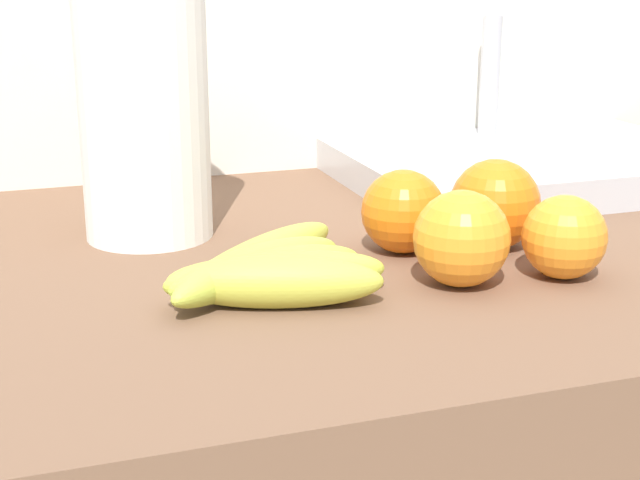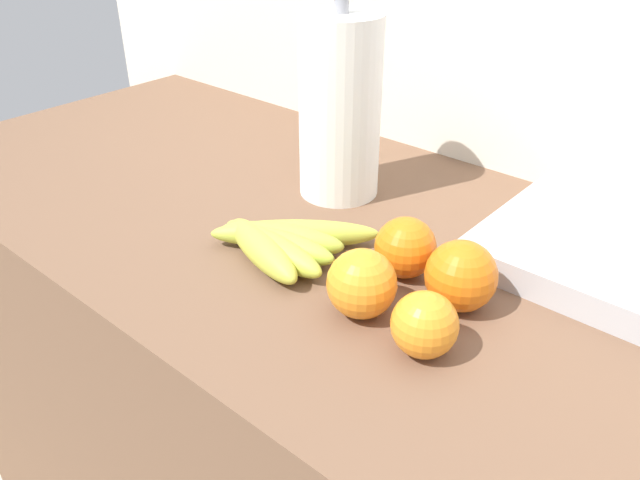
# 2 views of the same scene
# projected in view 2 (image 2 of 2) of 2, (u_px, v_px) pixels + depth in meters

# --- Properties ---
(wall_back) EXTENTS (2.36, 0.06, 1.30)m
(wall_back) POSITION_uv_depth(u_px,v_px,m) (565.00, 309.00, 1.08)
(wall_back) COLOR silver
(wall_back) RESTS_ON ground
(banana_bunch) EXTENTS (0.19, 0.19, 0.04)m
(banana_bunch) POSITION_uv_depth(u_px,v_px,m) (278.00, 242.00, 0.80)
(banana_bunch) COLOR gold
(banana_bunch) RESTS_ON counter
(orange_back_left) EXTENTS (0.08, 0.08, 0.08)m
(orange_back_left) POSITION_uv_depth(u_px,v_px,m) (461.00, 276.00, 0.70)
(orange_back_left) COLOR orange
(orange_back_left) RESTS_ON counter
(orange_front) EXTENTS (0.07, 0.07, 0.07)m
(orange_front) POSITION_uv_depth(u_px,v_px,m) (424.00, 325.00, 0.63)
(orange_front) COLOR orange
(orange_front) RESTS_ON counter
(orange_right) EXTENTS (0.08, 0.08, 0.08)m
(orange_right) POSITION_uv_depth(u_px,v_px,m) (362.00, 284.00, 0.69)
(orange_right) COLOR orange
(orange_right) RESTS_ON counter
(orange_center) EXTENTS (0.07, 0.07, 0.07)m
(orange_center) POSITION_uv_depth(u_px,v_px,m) (405.00, 248.00, 0.75)
(orange_center) COLOR orange
(orange_center) RESTS_ON counter
(paper_towel_roll) EXTENTS (0.12, 0.12, 0.29)m
(paper_towel_roll) POSITION_uv_depth(u_px,v_px,m) (340.00, 108.00, 0.90)
(paper_towel_roll) COLOR white
(paper_towel_roll) RESTS_ON counter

